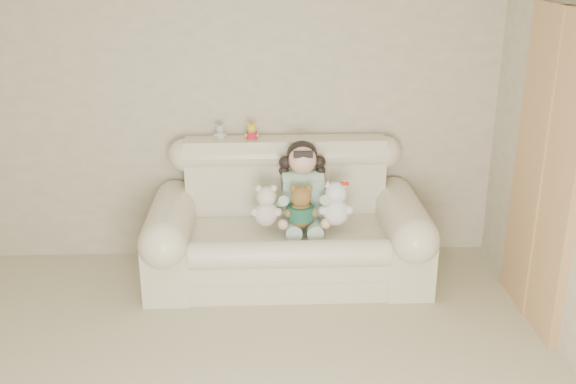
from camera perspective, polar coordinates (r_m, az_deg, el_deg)
The scene contains 9 objects.
wall_back at distance 5.33m, azimuth -6.35°, elevation 7.72°, with size 4.50×4.50×0.00m, color #A0977F.
sofa at distance 5.07m, azimuth -0.05°, elevation -2.11°, with size 2.10×0.95×1.03m, color #EFE6C1, non-canonical shape.
door_panel at distance 4.70m, azimuth 20.97°, elevation 1.65°, with size 0.06×0.90×2.10m, color #B1894C.
seated_child at distance 5.07m, azimuth 1.21°, elevation 0.73°, with size 0.40×0.49×0.66m, color #367952, non-canonical shape.
brown_teddy at distance 4.87m, azimuth 1.10°, elevation -0.85°, with size 0.24×0.19×0.38m, color brown, non-canonical shape.
white_cat at distance 4.91m, azimuth 4.06°, elevation -0.57°, with size 0.26×0.20×0.40m, color silver, non-canonical shape.
cream_teddy at distance 4.90m, azimuth -1.85°, elevation -0.82°, with size 0.24×0.18×0.37m, color beige, non-canonical shape.
yellow_mini_bear at distance 5.21m, azimuth -3.09°, elevation 5.22°, with size 0.11×0.08×0.17m, color yellow, non-canonical shape.
grey_mini_plush at distance 5.24m, azimuth -5.77°, elevation 5.16°, with size 0.10×0.08×0.16m, color silver, non-canonical shape.
Camera 1 is at (0.35, -2.70, 2.43)m, focal length 42.02 mm.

